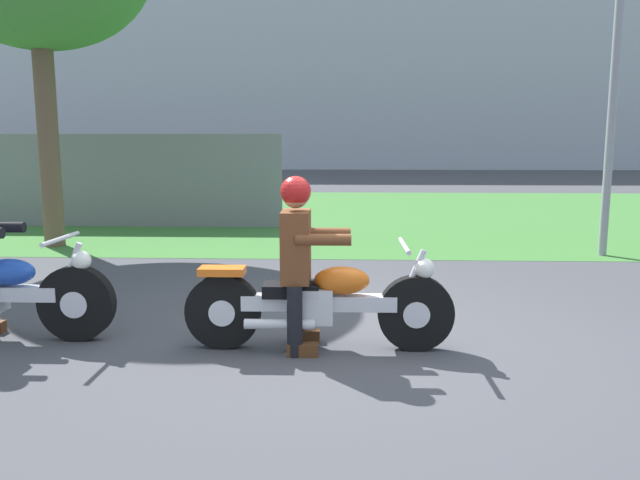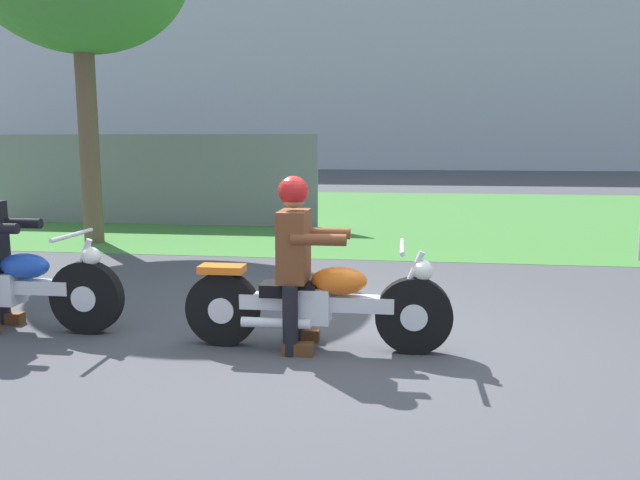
# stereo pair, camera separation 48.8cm
# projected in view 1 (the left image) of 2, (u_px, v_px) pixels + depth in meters

# --- Properties ---
(ground) EXTENTS (120.00, 120.00, 0.00)m
(ground) POSITION_uv_depth(u_px,v_px,m) (345.00, 347.00, 5.02)
(ground) COLOR #424247
(grass_verge) EXTENTS (60.00, 12.00, 0.01)m
(grass_verge) POSITION_uv_depth(u_px,v_px,m) (346.00, 212.00, 14.69)
(grass_verge) COLOR #3D7533
(grass_verge) RESTS_ON ground
(stadium_facade) EXTENTS (60.42, 8.00, 15.65)m
(stadium_facade) POSITION_uv_depth(u_px,v_px,m) (328.00, 48.00, 40.92)
(stadium_facade) COLOR #B2B7C1
(stadium_facade) RESTS_ON ground
(motorcycle_lead) EXTENTS (2.13, 0.66, 0.86)m
(motorcycle_lead) POSITION_uv_depth(u_px,v_px,m) (320.00, 303.00, 4.93)
(motorcycle_lead) COLOR black
(motorcycle_lead) RESTS_ON ground
(rider_lead) EXTENTS (0.55, 0.48, 1.38)m
(rider_lead) POSITION_uv_depth(u_px,v_px,m) (298.00, 250.00, 4.87)
(rider_lead) COLOR black
(rider_lead) RESTS_ON ground
(streetlight_pole) EXTENTS (0.96, 0.20, 5.59)m
(streetlight_pole) POSITION_uv_depth(u_px,v_px,m) (628.00, 5.00, 8.57)
(streetlight_pole) COLOR gray
(streetlight_pole) RESTS_ON ground
(fence_segment) EXTENTS (7.00, 0.06, 1.80)m
(fence_segment) POSITION_uv_depth(u_px,v_px,m) (103.00, 181.00, 12.13)
(fence_segment) COLOR slate
(fence_segment) RESTS_ON ground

